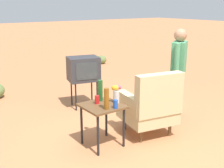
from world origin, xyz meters
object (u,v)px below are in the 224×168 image
object	(u,v)px
armchair	(151,106)
tv_on_stand	(84,69)
flower_vase	(116,93)
bottle_wine_green	(100,91)
person_standing	(178,69)
bottle_tall_amber	(106,99)
soda_can_red	(97,100)
soda_can_blue	(115,104)
side_table	(102,111)

from	to	relation	value
armchair	tv_on_stand	xyz separation A→B (m)	(0.18, -1.78, 0.28)
flower_vase	bottle_wine_green	bearing A→B (deg)	-55.53
person_standing	bottle_wine_green	bearing A→B (deg)	-4.42
bottle_wine_green	flower_vase	world-z (taller)	bottle_wine_green
armchair	bottle_tall_amber	bearing A→B (deg)	1.06
soda_can_red	soda_can_blue	world-z (taller)	same
person_standing	soda_can_red	size ratio (longest dim) A/B	13.44
bottle_tall_amber	flower_vase	xyz separation A→B (m)	(-0.27, -0.14, -0.00)
armchair	tv_on_stand	bearing A→B (deg)	-84.36
tv_on_stand	soda_can_blue	size ratio (longest dim) A/B	8.44
bottle_tall_amber	bottle_wine_green	bearing A→B (deg)	-110.29
person_standing	flower_vase	bearing A→B (deg)	3.58
armchair	soda_can_blue	distance (m)	0.77
side_table	soda_can_blue	distance (m)	0.28
armchair	bottle_wine_green	size ratio (longest dim) A/B	3.31
bottle_tall_amber	soda_can_red	distance (m)	0.28
bottle_tall_amber	flower_vase	distance (m)	0.30
side_table	flower_vase	size ratio (longest dim) A/B	2.39
armchair	soda_can_blue	size ratio (longest dim) A/B	8.69
bottle_tall_amber	tv_on_stand	bearing A→B (deg)	-110.94
person_standing	soda_can_red	distance (m)	1.69
bottle_wine_green	soda_can_red	bearing A→B (deg)	35.56
bottle_tall_amber	soda_can_red	xyz separation A→B (m)	(-0.02, -0.27, -0.09)
side_table	bottle_wine_green	world-z (taller)	bottle_wine_green
side_table	bottle_tall_amber	world-z (taller)	bottle_tall_amber
bottle_wine_green	bottle_tall_amber	bearing A→B (deg)	69.71
armchair	soda_can_red	world-z (taller)	armchair
side_table	tv_on_stand	world-z (taller)	tv_on_stand
person_standing	soda_can_blue	size ratio (longest dim) A/B	13.44
tv_on_stand	flower_vase	bearing A→B (deg)	75.95
tv_on_stand	flower_vase	distance (m)	1.71
soda_can_red	bottle_wine_green	distance (m)	0.17
bottle_wine_green	soda_can_blue	distance (m)	0.40
tv_on_stand	bottle_wine_green	distance (m)	1.55
tv_on_stand	flower_vase	xyz separation A→B (m)	(0.41, 1.66, 0.00)
soda_can_blue	flower_vase	distance (m)	0.25
armchair	soda_can_blue	world-z (taller)	armchair
soda_can_blue	tv_on_stand	bearing A→B (deg)	-107.07
tv_on_stand	armchair	bearing A→B (deg)	95.64
bottle_tall_amber	person_standing	bearing A→B (deg)	-172.43
tv_on_stand	soda_can_blue	xyz separation A→B (m)	(0.56, 1.84, -0.09)
person_standing	soda_can_blue	distance (m)	1.61
side_table	person_standing	distance (m)	1.69
flower_vase	person_standing	bearing A→B (deg)	-176.42
person_standing	bottle_tall_amber	world-z (taller)	person_standing
side_table	flower_vase	xyz separation A→B (m)	(-0.22, 0.04, 0.24)
tv_on_stand	bottle_wine_green	world-z (taller)	tv_on_stand
side_table	tv_on_stand	size ratio (longest dim) A/B	0.62
bottle_wine_green	soda_can_blue	xyz separation A→B (m)	(0.01, 0.39, -0.10)
tv_on_stand	bottle_tall_amber	distance (m)	1.92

